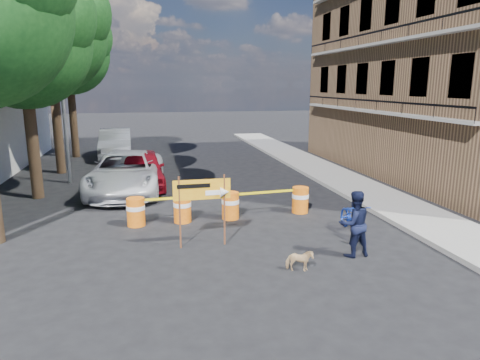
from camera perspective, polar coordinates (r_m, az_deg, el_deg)
name	(u,v)px	position (r m, az deg, el deg)	size (l,w,h in m)	color
ground	(247,249)	(11.78, 0.89, -9.15)	(120.00, 120.00, 0.00)	black
sidewalk_east	(353,185)	(19.28, 14.86, -0.69)	(2.40, 40.00, 0.15)	gray
apartment_building	(452,50)	(23.69, 26.45, 15.29)	(8.00, 16.00, 12.00)	#876245
tree_mid_a	(23,39)	(18.21, -26.91, 16.47)	(5.25, 5.00, 8.68)	#332316
tree_mid_b	(50,34)	(23.15, -23.97, 17.39)	(5.67, 5.40, 9.62)	#332316
tree_far	(69,52)	(28.02, -21.87, 15.52)	(5.04, 4.80, 8.84)	#332316
streetlamp	(63,84)	(20.43, -22.51, 11.70)	(1.25, 0.18, 8.00)	gray
barrel_far_left	(136,211)	(13.87, -13.73, -4.07)	(0.58, 0.58, 0.90)	#E35B0D
barrel_mid_left	(182,208)	(13.96, -7.70, -3.71)	(0.58, 0.58, 0.90)	#E35B0D
barrel_mid_right	(230,205)	(14.17, -1.29, -3.36)	(0.58, 0.58, 0.90)	#E35B0D
barrel_far_right	(300,199)	(15.00, 8.04, -2.57)	(0.58, 0.58, 0.90)	#E35B0D
detour_sign	(210,194)	(11.58, -4.03, -1.90)	(1.56, 0.29, 2.00)	#592D19
pedestrian	(354,224)	(11.42, 14.98, -5.65)	(0.85, 0.66, 1.74)	black
bicycle	(354,204)	(13.15, 14.93, -3.14)	(0.62, 0.94, 1.79)	#1433A8
dog	(299,261)	(10.45, 7.93, -10.60)	(0.29, 0.64, 0.54)	#D8B17B
suv_white	(126,173)	(18.18, -14.95, 0.96)	(2.76, 5.98, 1.66)	white
sedan_red	(141,169)	(19.02, -13.02, 1.48)	(1.90, 4.72, 1.61)	#A10D1B
sedan_silver	(116,143)	(27.25, -16.26, 4.70)	(1.82, 5.21, 1.72)	#A8A9AF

